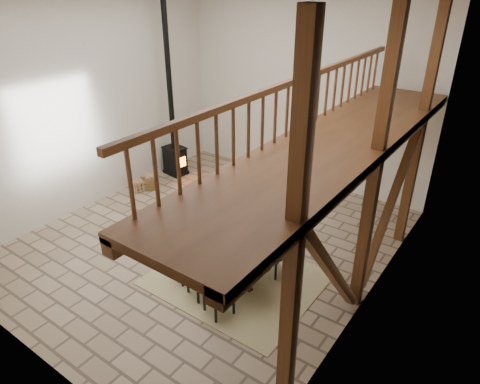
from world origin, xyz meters
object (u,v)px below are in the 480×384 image
Objects in this scene: dining_table at (232,264)px; log_basket at (150,182)px; log_stack at (140,185)px; wood_stove at (173,137)px.

dining_table is 4.55× the size of log_basket.
log_stack is at bearing 178.14° from dining_table.
dining_table is at bearing -24.44° from log_basket.
wood_stove is 1.70m from log_stack.
dining_table is 4.60m from log_stack.
dining_table reaches higher than log_basket.
wood_stove is 10.35× the size of log_stack.
dining_table is 4.63m from log_basket.
log_basket reaches higher than log_stack.
dining_table is 4.62× the size of log_stack.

